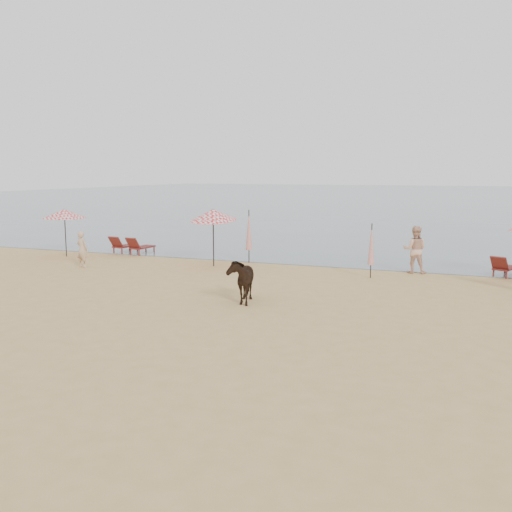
# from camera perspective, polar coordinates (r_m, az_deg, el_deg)

# --- Properties ---
(ground) EXTENTS (120.00, 120.00, 0.00)m
(ground) POSITION_cam_1_polar(r_m,az_deg,el_deg) (14.97, -6.98, -6.81)
(ground) COLOR tan
(ground) RESTS_ON ground
(sea) EXTENTS (160.00, 140.00, 0.06)m
(sea) POSITION_cam_1_polar(r_m,az_deg,el_deg) (93.05, 17.01, 5.69)
(sea) COLOR #51606B
(sea) RESTS_ON ground
(lounger_cluster_left) EXTENTS (1.78, 1.72, 0.58)m
(lounger_cluster_left) POSITION_cam_1_polar(r_m,az_deg,el_deg) (27.97, -12.38, 1.04)
(lounger_cluster_left) COLOR #5D1C16
(lounger_cluster_left) RESTS_ON ground
(umbrella_open_left_a) EXTENTS (1.95, 1.95, 2.22)m
(umbrella_open_left_a) POSITION_cam_1_polar(r_m,az_deg,el_deg) (27.76, -18.61, 4.03)
(umbrella_open_left_a) COLOR black
(umbrella_open_left_a) RESTS_ON ground
(umbrella_open_left_b) EXTENTS (1.94, 1.98, 2.48)m
(umbrella_open_left_b) POSITION_cam_1_polar(r_m,az_deg,el_deg) (23.64, -4.31, 4.12)
(umbrella_open_left_b) COLOR black
(umbrella_open_left_b) RESTS_ON ground
(umbrella_closed_left) EXTENTS (0.28, 0.28, 2.30)m
(umbrella_closed_left) POSITION_cam_1_polar(r_m,az_deg,el_deg) (24.56, -0.71, 2.60)
(umbrella_closed_left) COLOR black
(umbrella_closed_left) RESTS_ON ground
(umbrella_closed_right) EXTENTS (0.25, 0.25, 2.04)m
(umbrella_closed_right) POSITION_cam_1_polar(r_m,az_deg,el_deg) (21.44, 11.46, 1.13)
(umbrella_closed_right) COLOR black
(umbrella_closed_right) RESTS_ON ground
(cow) EXTENTS (1.23, 1.80, 1.39)m
(cow) POSITION_cam_1_polar(r_m,az_deg,el_deg) (17.22, -1.52, -2.36)
(cow) COLOR black
(cow) RESTS_ON ground
(beachgoer_left) EXTENTS (0.59, 0.43, 1.51)m
(beachgoer_left) POSITION_cam_1_polar(r_m,az_deg,el_deg) (24.46, -17.00, 0.64)
(beachgoer_left) COLOR tan
(beachgoer_left) RESTS_ON ground
(beachgoer_right_a) EXTENTS (0.96, 0.78, 1.85)m
(beachgoer_right_a) POSITION_cam_1_polar(r_m,az_deg,el_deg) (22.91, 15.60, 0.62)
(beachgoer_right_a) COLOR #DDA68A
(beachgoer_right_a) RESTS_ON ground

